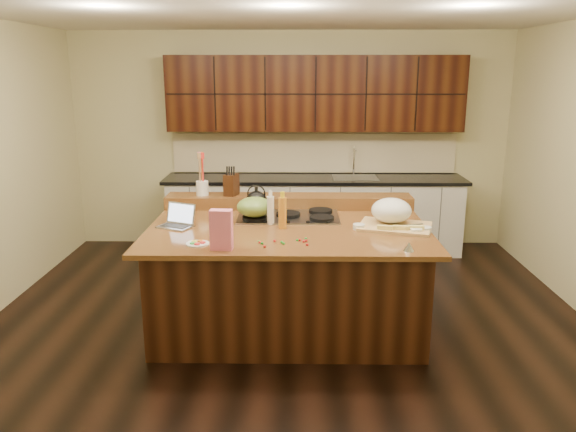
{
  "coord_description": "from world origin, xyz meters",
  "views": [
    {
      "loc": [
        0.06,
        -4.66,
        2.23
      ],
      "look_at": [
        0.0,
        0.05,
        1.0
      ],
      "focal_mm": 35.0,
      "sensor_mm": 36.0,
      "label": 1
    }
  ],
  "objects": [
    {
      "name": "gumdrop_12",
      "position": [
        0.16,
        -0.55,
        0.93
      ],
      "size": [
        0.02,
        0.02,
        0.02
      ],
      "primitive_type": "ellipsoid",
      "color": "red",
      "rests_on": "island"
    },
    {
      "name": "ramekin_b",
      "position": [
        1.06,
        -0.21,
        0.94
      ],
      "size": [
        0.12,
        0.12,
        0.04
      ],
      "primitive_type": "cylinder",
      "rotation": [
        0.0,
        0.0,
        -0.21
      ],
      "color": "white",
      "rests_on": "island"
    },
    {
      "name": "pink_bag",
      "position": [
        -0.49,
        -0.64,
        1.07
      ],
      "size": [
        0.17,
        0.1,
        0.31
      ],
      "primitive_type": "cube",
      "rotation": [
        0.0,
        0.0,
        -0.08
      ],
      "color": "pink",
      "rests_on": "island"
    },
    {
      "name": "package_box",
      "position": [
        -1.01,
        0.16,
        0.99
      ],
      "size": [
        0.11,
        0.08,
        0.14
      ],
      "primitive_type": "cube",
      "rotation": [
        0.0,
        0.0,
        0.04
      ],
      "color": "gold",
      "rests_on": "island"
    },
    {
      "name": "back_counter",
      "position": [
        0.3,
        2.23,
        0.98
      ],
      "size": [
        3.7,
        0.66,
        2.4
      ],
      "color": "silver",
      "rests_on": "ground"
    },
    {
      "name": "ramekin_c",
      "position": [
        0.6,
        -0.08,
        0.94
      ],
      "size": [
        0.1,
        0.1,
        0.04
      ],
      "primitive_type": "cylinder",
      "rotation": [
        0.0,
        0.0,
        -0.01
      ],
      "color": "white",
      "rests_on": "island"
    },
    {
      "name": "ramekin_a",
      "position": [
        1.15,
        -0.16,
        0.94
      ],
      "size": [
        0.13,
        0.13,
        0.04
      ],
      "primitive_type": "cylinder",
      "rotation": [
        0.0,
        0.0,
        0.41
      ],
      "color": "white",
      "rests_on": "island"
    },
    {
      "name": "island",
      "position": [
        0.0,
        0.0,
        0.46
      ],
      "size": [
        2.4,
        1.6,
        0.92
      ],
      "color": "black",
      "rests_on": "ground"
    },
    {
      "name": "cooktop",
      "position": [
        0.0,
        0.3,
        0.94
      ],
      "size": [
        0.92,
        0.52,
        0.05
      ],
      "color": "gray",
      "rests_on": "island"
    },
    {
      "name": "oil_bottle",
      "position": [
        -0.05,
        -0.06,
        1.06
      ],
      "size": [
        0.08,
        0.08,
        0.27
      ],
      "primitive_type": "cylinder",
      "rotation": [
        0.0,
        0.0,
        -0.16
      ],
      "color": "orange",
      "rests_on": "island"
    },
    {
      "name": "vinegar_bottle",
      "position": [
        -0.15,
        0.07,
        1.04
      ],
      "size": [
        0.07,
        0.07,
        0.25
      ],
      "primitive_type": "cylinder",
      "rotation": [
        0.0,
        0.0,
        -0.05
      ],
      "color": "silver",
      "rests_on": "island"
    },
    {
      "name": "gumdrop_11",
      "position": [
        -0.19,
        -0.52,
        0.93
      ],
      "size": [
        0.02,
        0.02,
        0.02
      ],
      "primitive_type": "ellipsoid",
      "color": "#198C26",
      "rests_on": "island"
    },
    {
      "name": "back_ledge",
      "position": [
        0.0,
        0.7,
        0.98
      ],
      "size": [
        2.4,
        0.3,
        0.12
      ],
      "primitive_type": "cube",
      "color": "black",
      "rests_on": "island"
    },
    {
      "name": "gumdrop_7",
      "position": [
        -0.03,
        -0.52,
        0.93
      ],
      "size": [
        0.02,
        0.02,
        0.02
      ],
      "primitive_type": "ellipsoid",
      "color": "#198C26",
      "rests_on": "island"
    },
    {
      "name": "wooden_tray",
      "position": [
        0.9,
        0.02,
        1.03
      ],
      "size": [
        0.69,
        0.59,
        0.24
      ],
      "rotation": [
        0.0,
        0.0,
        -0.29
      ],
      "color": "tan",
      "rests_on": "island"
    },
    {
      "name": "gumdrop_6",
      "position": [
        0.1,
        -0.43,
        0.93
      ],
      "size": [
        0.02,
        0.02,
        0.02
      ],
      "primitive_type": "ellipsoid",
      "color": "red",
      "rests_on": "island"
    },
    {
      "name": "laptop",
      "position": [
        -0.95,
        -0.0,
        0.97
      ],
      "size": [
        0.34,
        0.32,
        0.19
      ],
      "rotation": [
        0.0,
        0.0,
        -0.42
      ],
      "color": "#B7B7BC",
      "rests_on": "island"
    },
    {
      "name": "candy_plate",
      "position": [
        -0.69,
        -0.53,
        0.93
      ],
      "size": [
        0.19,
        0.19,
        0.01
      ],
      "primitive_type": "cylinder",
      "rotation": [
        0.0,
        0.0,
        0.09
      ],
      "color": "white",
      "rests_on": "island"
    },
    {
      "name": "gumdrop_0",
      "position": [
        -0.21,
        -0.49,
        0.93
      ],
      "size": [
        0.02,
        0.02,
        0.02
      ],
      "primitive_type": "ellipsoid",
      "color": "red",
      "rests_on": "island"
    },
    {
      "name": "gumdrop_2",
      "position": [
        0.13,
        -0.46,
        0.93
      ],
      "size": [
        0.02,
        0.02,
        0.02
      ],
      "primitive_type": "ellipsoid",
      "color": "red",
      "rests_on": "island"
    },
    {
      "name": "knife_block",
      "position": [
        -0.56,
        0.7,
        1.14
      ],
      "size": [
        0.15,
        0.19,
        0.21
      ],
      "primitive_type": "cube",
      "rotation": [
        0.0,
        0.0,
        -0.27
      ],
      "color": "black",
      "rests_on": "back_ledge"
    },
    {
      "name": "gumdrop_9",
      "position": [
        0.08,
        -0.43,
        0.93
      ],
      "size": [
        0.02,
        0.02,
        0.02
      ],
      "primitive_type": "ellipsoid",
      "color": "#198C26",
      "rests_on": "island"
    },
    {
      "name": "gumdrop_5",
      "position": [
        -0.04,
        -0.48,
        0.93
      ],
      "size": [
        0.02,
        0.02,
        0.02
      ],
      "primitive_type": "ellipsoid",
      "color": "#198C26",
      "rests_on": "island"
    },
    {
      "name": "utensil_crock",
      "position": [
        -0.85,
        0.7,
        1.11
      ],
      "size": [
        0.15,
        0.15,
        0.14
      ],
      "primitive_type": "cylinder",
      "rotation": [
        0.0,
        0.0,
        -0.36
      ],
      "color": "white",
      "rests_on": "back_ledge"
    },
    {
      "name": "gumdrop_8",
      "position": [
        0.15,
        -0.44,
        0.93
      ],
      "size": [
        0.02,
        0.02,
        0.02
      ],
      "primitive_type": "ellipsoid",
      "color": "red",
      "rests_on": "island"
    },
    {
      "name": "gumdrop_1",
      "position": [
        -0.22,
        -0.47,
        0.93
      ],
      "size": [
        0.02,
        0.02,
        0.02
      ],
      "primitive_type": "ellipsoid",
      "color": "#198C26",
      "rests_on": "island"
    },
    {
      "name": "green_bowl",
      "position": [
        -0.3,
        0.17,
        1.05
      ],
      "size": [
        0.39,
        0.39,
        0.17
      ],
      "primitive_type": "ellipsoid",
      "rotation": [
        0.0,
        0.0,
        0.28
      ],
      "color": "olive",
      "rests_on": "cooktop"
    },
    {
      "name": "gumdrop_4",
      "position": [
        -0.1,
        -0.45,
        0.93
      ],
      "size": [
        0.02,
        0.02,
        0.02
      ],
      "primitive_type": "ellipsoid",
      "color": "red",
      "rests_on": "island"
    },
    {
      "name": "gumdrop_3",
      "position": [
        0.15,
        -0.39,
        0.93
      ],
      "size": [
        0.02,
        0.02,
        0.02
      ],
      "primitive_type": "ellipsoid",
      "color": "#198C26",
      "rests_on": "island"
    },
    {
      "name": "kitchen_timer",
      "position": [
        0.91,
        -0.67,
        0.96
      ],
      "size": [
        0.1,
        0.1,
        0.07
      ],
      "primitive_type": "cone",
      "rotation": [
        0.0,
        0.0,
        0.25
      ],
      "color": "silver",
      "rests_on": "island"
    },
    {
      "name": "strainer_bowl",
      "position": [
        0.92,
        0.43,
        0.97
      ],
      "size": [
        0.27,
        0.27,
        0.09
      ],
      "primitive_type": "cylinder",
      "rotation": [
        0.0,
        0.0,
        -0.12
      ],
      "color": "#996B3F",
      "rests_on": "island"
    },
    {
      "name": "kettle",
      "position": [
        -0.3,
        0.43,
        1.05
      ],
      "size": [
        0.24,
        0.24,
        0.17
      ],
      "primitive_type": "ellipsoid",
      "rotation": [
        0.0,
        0.0,
        -0.25
      ],
      "color": "black",
      "rests_on": "cooktop"
    },
    {
      "name": "gumdrop_10",
      "position": [
        -0.17,
        -0.6,
        0.93
      ],
      "size": [
        0.02,
        0.02,
        0.02
      ],
      "primitive_type": "ellipsoid",
      "color": "red",
      "rests_on": "island"
    },
    {
      "name": "room",
      "position": [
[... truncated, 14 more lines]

